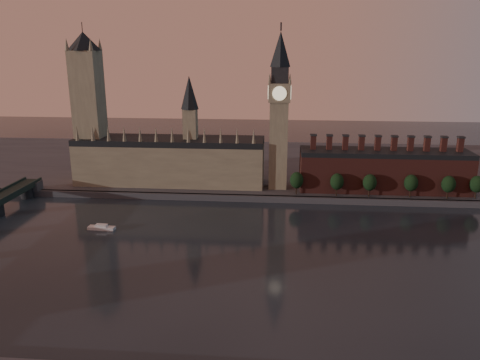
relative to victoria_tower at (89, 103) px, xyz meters
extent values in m
plane|color=black|center=(120.00, -115.00, -59.09)|extent=(900.00, 900.00, 0.00)
cube|color=#47474C|center=(120.00, -25.00, -57.09)|extent=(900.00, 4.00, 4.00)
cube|color=#47474C|center=(120.00, 65.00, -57.09)|extent=(900.00, 180.00, 4.00)
cube|color=gray|center=(55.00, 0.00, -41.09)|extent=(130.00, 30.00, 28.00)
cube|color=black|center=(55.00, 0.00, -25.09)|extent=(130.00, 30.00, 4.00)
cube|color=gray|center=(70.00, 0.00, -15.09)|extent=(9.00, 9.00, 24.00)
cone|color=black|center=(70.00, 0.00, 7.91)|extent=(12.00, 12.00, 22.00)
cone|color=gray|center=(-4.00, -14.00, -18.09)|extent=(2.60, 2.60, 10.00)
cone|color=gray|center=(6.73, -14.00, -18.09)|extent=(2.60, 2.60, 10.00)
cone|color=gray|center=(17.45, -14.00, -18.09)|extent=(2.60, 2.60, 10.00)
cone|color=gray|center=(28.18, -14.00, -18.09)|extent=(2.60, 2.60, 10.00)
cone|color=gray|center=(38.91, -14.00, -18.09)|extent=(2.60, 2.60, 10.00)
cone|color=gray|center=(49.64, -14.00, -18.09)|extent=(2.60, 2.60, 10.00)
cone|color=gray|center=(60.36, -14.00, -18.09)|extent=(2.60, 2.60, 10.00)
cone|color=gray|center=(71.09, -14.00, -18.09)|extent=(2.60, 2.60, 10.00)
cone|color=gray|center=(81.82, -14.00, -18.09)|extent=(2.60, 2.60, 10.00)
cone|color=gray|center=(92.55, -14.00, -18.09)|extent=(2.60, 2.60, 10.00)
cone|color=gray|center=(103.27, -14.00, -18.09)|extent=(2.60, 2.60, 10.00)
cone|color=gray|center=(114.00, -14.00, -18.09)|extent=(2.60, 2.60, 10.00)
cube|color=gray|center=(0.00, 0.00, -10.09)|extent=(18.00, 18.00, 90.00)
cone|color=black|center=(0.00, 0.00, 40.91)|extent=(24.00, 24.00, 12.00)
cylinder|color=#232326|center=(0.00, 0.00, 46.91)|extent=(0.50, 0.50, 12.00)
cone|color=gray|center=(-8.00, -8.00, 38.91)|extent=(3.00, 3.00, 8.00)
cone|color=gray|center=(8.00, -8.00, 38.91)|extent=(3.00, 3.00, 8.00)
cone|color=gray|center=(-8.00, 8.00, 38.91)|extent=(3.00, 3.00, 8.00)
cone|color=gray|center=(8.00, 8.00, 38.91)|extent=(3.00, 3.00, 8.00)
cube|color=gray|center=(130.00, -5.00, -26.09)|extent=(12.00, 12.00, 58.00)
cube|color=gray|center=(130.00, -5.00, 8.91)|extent=(14.00, 14.00, 12.00)
cube|color=#232326|center=(130.00, -5.00, 19.91)|extent=(11.00, 11.00, 10.00)
cone|color=black|center=(130.00, -5.00, 35.91)|extent=(13.00, 13.00, 22.00)
cylinder|color=#232326|center=(130.00, -5.00, 49.41)|extent=(1.00, 1.00, 5.00)
cylinder|color=beige|center=(130.00, -12.20, 8.91)|extent=(9.00, 0.50, 9.00)
cylinder|color=beige|center=(130.00, 2.20, 8.91)|extent=(9.00, 0.50, 9.00)
cylinder|color=beige|center=(122.80, -5.00, 8.91)|extent=(0.50, 9.00, 9.00)
cylinder|color=beige|center=(137.20, -5.00, 8.91)|extent=(0.50, 9.00, 9.00)
cone|color=gray|center=(123.50, -11.50, 17.91)|extent=(2.00, 2.00, 6.00)
cone|color=gray|center=(136.50, -11.50, 17.91)|extent=(2.00, 2.00, 6.00)
cone|color=gray|center=(123.50, 1.50, 17.91)|extent=(2.00, 2.00, 6.00)
cone|color=gray|center=(136.50, 1.50, 17.91)|extent=(2.00, 2.00, 6.00)
cube|color=#5F2A24|center=(200.00, -5.00, -43.09)|extent=(110.00, 25.00, 24.00)
cube|color=black|center=(200.00, -5.00, -29.59)|extent=(110.00, 25.00, 3.00)
cube|color=#5F2A24|center=(153.00, -5.00, -23.59)|extent=(3.50, 3.50, 9.00)
cube|color=#232326|center=(153.00, -5.00, -18.59)|extent=(4.20, 4.20, 1.00)
cube|color=#5F2A24|center=(163.44, -5.00, -23.59)|extent=(3.50, 3.50, 9.00)
cube|color=#232326|center=(163.44, -5.00, -18.59)|extent=(4.20, 4.20, 1.00)
cube|color=#5F2A24|center=(173.89, -5.00, -23.59)|extent=(3.50, 3.50, 9.00)
cube|color=#232326|center=(173.89, -5.00, -18.59)|extent=(4.20, 4.20, 1.00)
cube|color=#5F2A24|center=(184.33, -5.00, -23.59)|extent=(3.50, 3.50, 9.00)
cube|color=#232326|center=(184.33, -5.00, -18.59)|extent=(4.20, 4.20, 1.00)
cube|color=#5F2A24|center=(194.78, -5.00, -23.59)|extent=(3.50, 3.50, 9.00)
cube|color=#232326|center=(194.78, -5.00, -18.59)|extent=(4.20, 4.20, 1.00)
cube|color=#5F2A24|center=(205.22, -5.00, -23.59)|extent=(3.50, 3.50, 9.00)
cube|color=#232326|center=(205.22, -5.00, -18.59)|extent=(4.20, 4.20, 1.00)
cube|color=#5F2A24|center=(215.67, -5.00, -23.59)|extent=(3.50, 3.50, 9.00)
cube|color=#232326|center=(215.67, -5.00, -18.59)|extent=(4.20, 4.20, 1.00)
cube|color=#5F2A24|center=(226.11, -5.00, -23.59)|extent=(3.50, 3.50, 9.00)
cube|color=#232326|center=(226.11, -5.00, -18.59)|extent=(4.20, 4.20, 1.00)
cube|color=#5F2A24|center=(236.56, -5.00, -23.59)|extent=(3.50, 3.50, 9.00)
cube|color=#232326|center=(236.56, -5.00, -18.59)|extent=(4.20, 4.20, 1.00)
cube|color=#5F2A24|center=(247.00, -5.00, -23.59)|extent=(3.50, 3.50, 9.00)
cube|color=#232326|center=(247.00, -5.00, -18.59)|extent=(4.20, 4.20, 1.00)
cylinder|color=black|center=(142.32, -19.83, -52.09)|extent=(0.80, 0.80, 6.00)
ellipsoid|color=black|center=(142.32, -19.83, -45.59)|extent=(8.60, 8.60, 10.75)
cylinder|color=black|center=(167.86, -21.08, -52.09)|extent=(0.80, 0.80, 6.00)
ellipsoid|color=black|center=(167.86, -21.08, -45.59)|extent=(8.60, 8.60, 10.75)
cylinder|color=black|center=(188.37, -21.29, -52.09)|extent=(0.80, 0.80, 6.00)
ellipsoid|color=black|center=(188.37, -21.29, -45.59)|extent=(8.60, 8.60, 10.75)
cylinder|color=black|center=(214.26, -20.13, -52.09)|extent=(0.80, 0.80, 6.00)
ellipsoid|color=black|center=(214.26, -20.13, -45.59)|extent=(8.60, 8.60, 10.75)
cylinder|color=black|center=(236.86, -21.20, -52.09)|extent=(0.80, 0.80, 6.00)
ellipsoid|color=black|center=(236.86, -21.20, -45.59)|extent=(8.60, 8.60, 10.75)
cylinder|color=black|center=(254.68, -19.65, -52.09)|extent=(0.80, 0.80, 6.00)
ellipsoid|color=black|center=(254.68, -19.65, -45.59)|extent=(8.60, 8.60, 10.75)
cube|color=#47474C|center=(-35.00, -25.00, -52.09)|extent=(14.00, 8.00, 6.00)
cylinder|color=#232326|center=(-35.00, -30.00, -55.21)|extent=(8.00, 8.00, 7.75)
cube|color=silver|center=(34.66, -80.46, -58.24)|extent=(15.02, 5.17, 1.69)
cube|color=silver|center=(34.66, -80.46, -56.77)|extent=(6.52, 3.57, 1.27)
camera|label=1|loc=(130.06, -311.88, 36.51)|focal=35.00mm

